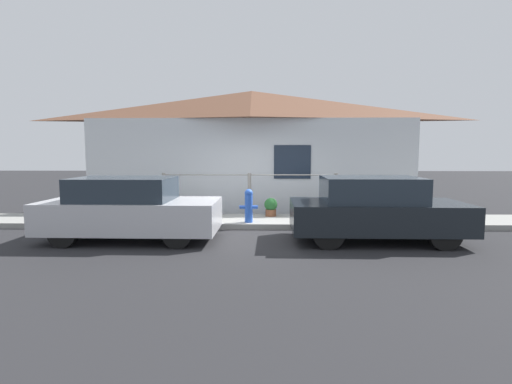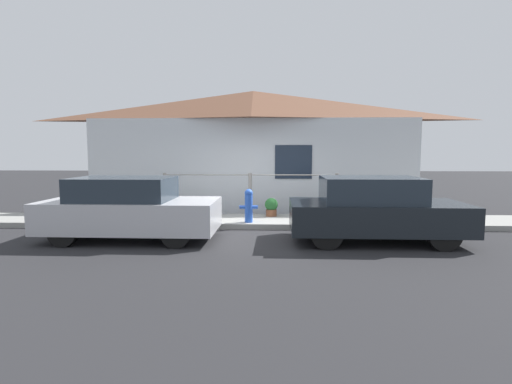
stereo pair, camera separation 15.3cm
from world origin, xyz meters
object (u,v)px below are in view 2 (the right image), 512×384
at_px(fire_hydrant, 249,205).
at_px(potted_plant_near_hydrant, 271,207).
at_px(car_left, 130,209).
at_px(car_right, 374,210).
at_px(potted_plant_by_fence, 171,207).

xyz_separation_m(fire_hydrant, potted_plant_near_hydrant, (0.57, 0.96, -0.17)).
distance_m(car_left, potted_plant_near_hydrant, 3.90).
bearing_deg(potted_plant_near_hydrant, car_left, -141.86).
distance_m(car_right, potted_plant_near_hydrant, 3.25).
height_order(fire_hydrant, potted_plant_near_hydrant, fire_hydrant).
height_order(car_right, fire_hydrant, car_right).
bearing_deg(car_left, car_right, 0.77).
distance_m(fire_hydrant, potted_plant_by_fence, 2.24).
bearing_deg(potted_plant_by_fence, potted_plant_near_hydrant, 6.15).
distance_m(car_left, car_right, 5.23).
height_order(car_left, potted_plant_by_fence, car_left).
bearing_deg(potted_plant_near_hydrant, potted_plant_by_fence, -173.85).
bearing_deg(fire_hydrant, potted_plant_by_fence, 162.71).
bearing_deg(car_left, fire_hydrant, 30.90).
relative_size(potted_plant_near_hydrant, potted_plant_by_fence, 1.00).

